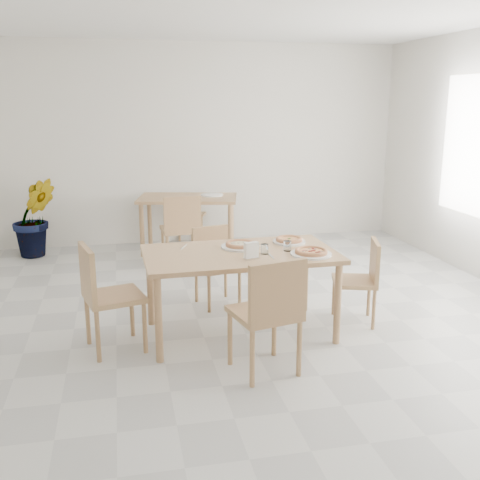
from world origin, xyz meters
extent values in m
plane|color=beige|center=(0.00, 0.00, 0.00)|extent=(7.00, 7.00, 0.00)
plane|color=silver|center=(0.00, 3.50, 1.40)|extent=(6.00, 0.00, 6.00)
cube|color=tan|center=(-0.05, 0.03, 0.73)|extent=(1.66, 0.97, 0.04)
cylinder|color=tan|center=(-0.79, -0.39, 0.35)|extent=(0.06, 0.06, 0.71)
cylinder|color=tan|center=(0.71, -0.35, 0.35)|extent=(0.06, 0.06, 0.71)
cylinder|color=tan|center=(-0.80, 0.40, 0.35)|extent=(0.06, 0.06, 0.71)
cylinder|color=tan|center=(0.69, 0.44, 0.35)|extent=(0.06, 0.06, 0.71)
cube|color=tan|center=(-0.02, -0.69, 0.47)|extent=(0.55, 0.55, 0.04)
cube|color=tan|center=(0.03, -0.89, 0.70)|extent=(0.45, 0.14, 0.43)
cylinder|color=tan|center=(0.13, -0.46, 0.22)|extent=(0.04, 0.04, 0.44)
cylinder|color=tan|center=(-0.25, -0.55, 0.22)|extent=(0.04, 0.04, 0.44)
cylinder|color=tan|center=(0.22, -0.84, 0.22)|extent=(0.04, 0.04, 0.44)
cylinder|color=tan|center=(-0.16, -0.93, 0.22)|extent=(0.04, 0.04, 0.44)
cube|color=tan|center=(-0.11, 0.78, 0.39)|extent=(0.47, 0.47, 0.04)
cube|color=tan|center=(-0.16, 0.95, 0.59)|extent=(0.38, 0.13, 0.37)
cylinder|color=tan|center=(-0.23, 0.58, 0.19)|extent=(0.03, 0.03, 0.38)
cylinder|color=tan|center=(0.09, 0.66, 0.19)|extent=(0.03, 0.03, 0.38)
cylinder|color=tan|center=(-0.31, 0.90, 0.19)|extent=(0.03, 0.03, 0.38)
cylinder|color=tan|center=(0.01, 0.98, 0.19)|extent=(0.03, 0.03, 0.38)
cube|color=tan|center=(-1.12, -0.06, 0.45)|extent=(0.54, 0.54, 0.04)
cube|color=tan|center=(-1.31, -0.10, 0.69)|extent=(0.15, 0.44, 0.42)
cylinder|color=tan|center=(-0.89, -0.19, 0.22)|extent=(0.04, 0.04, 0.43)
cylinder|color=tan|center=(-0.98, 0.18, 0.22)|extent=(0.04, 0.04, 0.43)
cylinder|color=tan|center=(-1.26, -0.29, 0.22)|extent=(0.04, 0.04, 0.43)
cylinder|color=tan|center=(-1.35, 0.08, 0.22)|extent=(0.04, 0.04, 0.43)
cube|color=tan|center=(1.04, 0.07, 0.40)|extent=(0.48, 0.48, 0.04)
cube|color=tan|center=(1.20, 0.01, 0.60)|extent=(0.15, 0.38, 0.37)
cylinder|color=tan|center=(0.93, 0.27, 0.19)|extent=(0.03, 0.03, 0.38)
cylinder|color=tan|center=(0.83, -0.04, 0.19)|extent=(0.03, 0.03, 0.38)
cylinder|color=tan|center=(1.24, 0.18, 0.19)|extent=(0.03, 0.03, 0.38)
cylinder|color=tan|center=(1.15, -0.14, 0.19)|extent=(0.03, 0.03, 0.38)
cylinder|color=white|center=(0.46, 0.24, 0.76)|extent=(0.30, 0.30, 0.02)
cylinder|color=white|center=(-0.01, 0.17, 0.76)|extent=(0.34, 0.34, 0.02)
cylinder|color=white|center=(0.52, -0.20, 0.76)|extent=(0.35, 0.35, 0.02)
cylinder|color=#E29F6A|center=(0.46, 0.24, 0.77)|extent=(0.27, 0.27, 0.01)
torus|color=#E29F6A|center=(0.46, 0.24, 0.78)|extent=(0.27, 0.27, 0.03)
cylinder|color=orange|center=(0.46, 0.24, 0.78)|extent=(0.20, 0.20, 0.01)
ellipsoid|color=#215313|center=(0.46, 0.24, 0.79)|extent=(0.05, 0.04, 0.01)
cylinder|color=#E29F6A|center=(-0.01, 0.17, 0.77)|extent=(0.31, 0.31, 0.01)
torus|color=#E29F6A|center=(-0.01, 0.17, 0.78)|extent=(0.31, 0.31, 0.03)
cylinder|color=beige|center=(-0.01, 0.17, 0.78)|extent=(0.24, 0.24, 0.01)
cylinder|color=#E29F6A|center=(0.52, -0.20, 0.77)|extent=(0.30, 0.30, 0.01)
torus|color=#E29F6A|center=(0.52, -0.20, 0.78)|extent=(0.31, 0.31, 0.03)
cylinder|color=orange|center=(0.52, -0.20, 0.78)|extent=(0.24, 0.24, 0.01)
cylinder|color=white|center=(0.36, -0.03, 0.79)|extent=(0.07, 0.07, 0.09)
cylinder|color=white|center=(0.14, -0.08, 0.79)|extent=(0.06, 0.06, 0.09)
cube|color=silver|center=(0.00, -0.21, 0.76)|extent=(0.14, 0.10, 0.01)
cube|color=white|center=(0.00, -0.21, 0.83)|extent=(0.12, 0.08, 0.13)
cube|color=silver|center=(-0.50, 0.28, 0.75)|extent=(0.08, 0.17, 0.01)
cube|color=silver|center=(0.18, -0.18, 0.75)|extent=(0.01, 0.17, 0.01)
cube|color=tan|center=(-0.14, 2.90, 0.73)|extent=(1.43, 1.01, 0.04)
cylinder|color=tan|center=(-0.77, 2.74, 0.35)|extent=(0.06, 0.06, 0.71)
cylinder|color=tan|center=(0.35, 2.48, 0.35)|extent=(0.06, 0.06, 0.71)
cylinder|color=tan|center=(-0.64, 3.32, 0.35)|extent=(0.06, 0.06, 0.71)
cylinder|color=tan|center=(0.49, 3.06, 0.35)|extent=(0.06, 0.06, 0.71)
cube|color=tan|center=(-0.33, 2.25, 0.46)|extent=(0.47, 0.47, 0.04)
cube|color=tan|center=(-0.31, 2.05, 0.69)|extent=(0.45, 0.07, 0.43)
cylinder|color=tan|center=(-0.15, 2.45, 0.22)|extent=(0.04, 0.04, 0.44)
cylinder|color=tan|center=(-0.53, 2.43, 0.22)|extent=(0.04, 0.04, 0.44)
cylinder|color=tan|center=(-0.12, 2.07, 0.22)|extent=(0.04, 0.04, 0.44)
cylinder|color=tan|center=(-0.51, 2.05, 0.22)|extent=(0.04, 0.04, 0.44)
cube|color=tan|center=(0.01, 3.56, 0.40)|extent=(0.51, 0.51, 0.04)
cube|color=tan|center=(0.08, 3.72, 0.60)|extent=(0.38, 0.18, 0.37)
cylinder|color=tan|center=(-0.21, 3.47, 0.19)|extent=(0.03, 0.03, 0.38)
cylinder|color=tan|center=(0.10, 3.34, 0.19)|extent=(0.03, 0.03, 0.38)
cylinder|color=tan|center=(-0.08, 3.78, 0.19)|extent=(0.03, 0.03, 0.38)
cylinder|color=tan|center=(0.23, 3.65, 0.19)|extent=(0.03, 0.03, 0.38)
cylinder|color=white|center=(0.19, 2.93, 0.76)|extent=(0.30, 0.30, 0.02)
imported|color=#206B23|center=(-2.14, 3.08, 0.52)|extent=(0.68, 0.61, 1.03)
camera|label=1|loc=(-1.03, -4.51, 2.03)|focal=42.00mm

